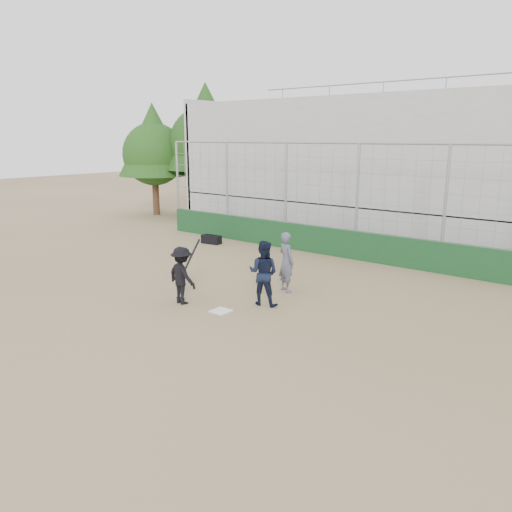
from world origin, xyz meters
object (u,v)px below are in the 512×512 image
Objects in this scene: batter_at_plate at (182,275)px; umpire at (286,265)px; catcher_crouched at (263,284)px; equipment_bag at (211,239)px.

batter_at_plate is 2.93m from umpire.
umpire is at bearing 59.19° from batter_at_plate.
catcher_crouched is at bearing 34.64° from batter_at_plate.
umpire is at bearing -29.09° from equipment_bag.
umpire is 1.78× the size of equipment_bag.
umpire is at bearing 99.49° from catcher_crouched.
umpire is (-0.22, 1.32, 0.19)m from catcher_crouched.
catcher_crouched is 0.75× the size of umpire.
equipment_bag is at bearing -5.44° from umpire.
equipment_bag is (-4.56, 5.88, -0.57)m from batter_at_plate.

